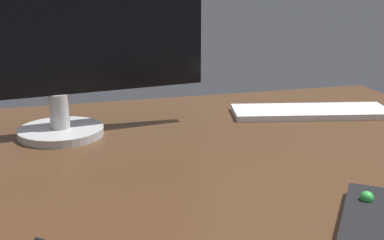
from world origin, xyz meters
TOP-DOWN VIEW (x-y plane):
  - desk at (0.00, 0.00)cm, footprint 140.00×84.00cm
  - monitor at (-15.52, 16.44)cm, footprint 60.94×17.22cm
  - keyboard at (40.83, 17.12)cm, footprint 37.35×18.55cm
  - media_remote at (22.23, -33.40)cm, footprint 15.31×18.11cm

SIDE VIEW (x-z plane):
  - desk at x=0.00cm, z-range 0.00..2.00cm
  - keyboard at x=40.83cm, z-range 2.00..3.38cm
  - media_remote at x=22.23cm, z-range 1.41..4.38cm
  - monitor at x=-15.52cm, z-range 3.71..48.64cm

